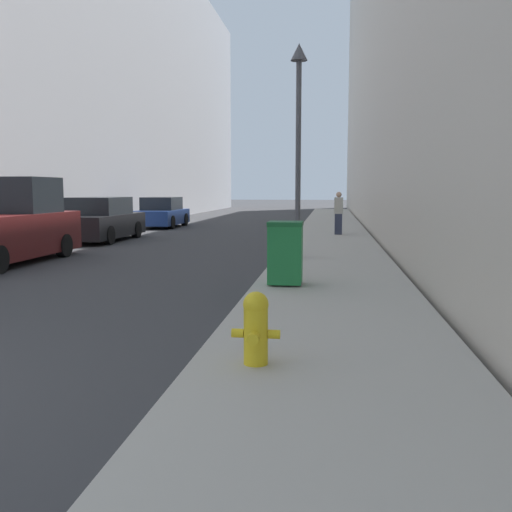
# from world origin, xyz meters

# --- Properties ---
(sidewalk_right) EXTENTS (2.91, 60.00, 0.15)m
(sidewalk_right) POSITION_xyz_m (5.46, 18.00, 0.07)
(sidewalk_right) COLOR #ADA89E
(sidewalk_right) RESTS_ON ground
(building_left_glass) EXTENTS (12.00, 60.00, 17.62)m
(building_left_glass) POSITION_xyz_m (-10.99, 26.00, 8.81)
(building_left_glass) COLOR #BCBCC1
(building_left_glass) RESTS_ON ground
(fire_hydrant) EXTENTS (0.48, 0.37, 0.73)m
(fire_hydrant) POSITION_xyz_m (4.68, 2.11, 0.53)
(fire_hydrant) COLOR yellow
(fire_hydrant) RESTS_ON sidewalk_right
(trash_bin) EXTENTS (0.62, 0.63, 1.15)m
(trash_bin) POSITION_xyz_m (4.59, 6.88, 0.74)
(trash_bin) COLOR #1E7538
(trash_bin) RESTS_ON sidewalk_right
(lamppost) EXTENTS (0.41, 0.41, 5.28)m
(lamppost) POSITION_xyz_m (4.57, 11.13, 3.44)
(lamppost) COLOR #4C4C51
(lamppost) RESTS_ON sidewalk_right
(pickup_truck) EXTENTS (2.13, 5.19, 2.19)m
(pickup_truck) POSITION_xyz_m (-2.88, 10.14, 0.90)
(pickup_truck) COLOR #561919
(pickup_truck) RESTS_ON ground
(parked_sedan_near) EXTENTS (1.95, 4.64, 1.59)m
(parked_sedan_near) POSITION_xyz_m (-2.94, 16.56, 0.73)
(parked_sedan_near) COLOR black
(parked_sedan_near) RESTS_ON ground
(parked_sedan_far) EXTENTS (1.88, 4.14, 1.49)m
(parked_sedan_far) POSITION_xyz_m (-2.90, 24.12, 0.68)
(parked_sedan_far) COLOR navy
(parked_sedan_far) RESTS_ON ground
(pedestrian_on_sidewalk) EXTENTS (0.33, 0.21, 1.63)m
(pedestrian_on_sidewalk) POSITION_xyz_m (5.70, 18.77, 0.96)
(pedestrian_on_sidewalk) COLOR #2D3347
(pedestrian_on_sidewalk) RESTS_ON sidewalk_right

